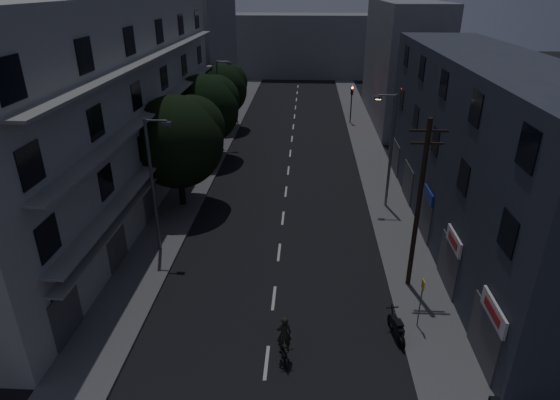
# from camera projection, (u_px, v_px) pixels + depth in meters

# --- Properties ---
(ground) EXTENTS (160.00, 160.00, 0.00)m
(ground) POSITION_uv_depth(u_px,v_px,m) (289.00, 168.00, 40.73)
(ground) COLOR black
(ground) RESTS_ON ground
(sidewalk_left) EXTENTS (3.00, 90.00, 0.15)m
(sidewalk_left) POSITION_uv_depth(u_px,v_px,m) (203.00, 166.00, 41.09)
(sidewalk_left) COLOR #565659
(sidewalk_left) RESTS_ON ground
(sidewalk_right) EXTENTS (3.00, 90.00, 0.15)m
(sidewalk_right) POSITION_uv_depth(u_px,v_px,m) (375.00, 169.00, 40.30)
(sidewalk_right) COLOR #565659
(sidewalk_right) RESTS_ON ground
(lane_markings) EXTENTS (0.15, 60.50, 0.01)m
(lane_markings) POSITION_uv_depth(u_px,v_px,m) (291.00, 146.00, 46.38)
(lane_markings) COLOR beige
(lane_markings) RESTS_ON ground
(building_left) EXTENTS (7.00, 36.00, 14.00)m
(building_left) POSITION_uv_depth(u_px,v_px,m) (111.00, 106.00, 32.06)
(building_left) COLOR #A3A39E
(building_left) RESTS_ON ground
(building_right) EXTENTS (6.19, 28.00, 11.00)m
(building_right) POSITION_uv_depth(u_px,v_px,m) (483.00, 153.00, 27.82)
(building_right) COLOR #2E323E
(building_right) RESTS_ON ground
(building_far_left) EXTENTS (6.00, 20.00, 16.00)m
(building_far_left) POSITION_uv_depth(u_px,v_px,m) (201.00, 41.00, 58.79)
(building_far_left) COLOR slate
(building_far_left) RESTS_ON ground
(building_far_right) EXTENTS (6.00, 20.00, 13.00)m
(building_far_right) POSITION_uv_depth(u_px,v_px,m) (401.00, 63.00, 52.74)
(building_far_right) COLOR slate
(building_far_right) RESTS_ON ground
(building_far_end) EXTENTS (24.00, 8.00, 10.00)m
(building_far_end) POSITION_uv_depth(u_px,v_px,m) (300.00, 46.00, 79.34)
(building_far_end) COLOR slate
(building_far_end) RESTS_ON ground
(tree_near) EXTENTS (6.37, 6.37, 7.85)m
(tree_near) POSITION_uv_depth(u_px,v_px,m) (178.00, 138.00, 31.87)
(tree_near) COLOR black
(tree_near) RESTS_ON sidewalk_left
(tree_mid) EXTENTS (6.08, 6.08, 7.49)m
(tree_mid) POSITION_uv_depth(u_px,v_px,m) (205.00, 107.00, 40.93)
(tree_mid) COLOR black
(tree_mid) RESTS_ON sidewalk_left
(tree_far) EXTENTS (5.61, 5.61, 6.94)m
(tree_far) POSITION_uv_depth(u_px,v_px,m) (221.00, 88.00, 49.90)
(tree_far) COLOR black
(tree_far) RESTS_ON sidewalk_left
(traffic_signal_far_right) EXTENTS (0.28, 0.37, 4.10)m
(traffic_signal_far_right) POSITION_uv_depth(u_px,v_px,m) (352.00, 97.00, 52.25)
(traffic_signal_far_right) COLOR black
(traffic_signal_far_right) RESTS_ON sidewalk_right
(traffic_signal_far_left) EXTENTS (0.28, 0.37, 4.10)m
(traffic_signal_far_left) POSITION_uv_depth(u_px,v_px,m) (236.00, 97.00, 52.37)
(traffic_signal_far_left) COLOR black
(traffic_signal_far_left) RESTS_ON sidewalk_left
(street_lamp_left_near) EXTENTS (1.51, 0.25, 8.00)m
(street_lamp_left_near) POSITION_uv_depth(u_px,v_px,m) (154.00, 180.00, 26.28)
(street_lamp_left_near) COLOR #5A5B62
(street_lamp_left_near) RESTS_ON sidewalk_left
(street_lamp_right) EXTENTS (1.51, 0.25, 8.00)m
(street_lamp_right) POSITION_uv_depth(u_px,v_px,m) (390.00, 146.00, 31.79)
(street_lamp_right) COLOR slate
(street_lamp_right) RESTS_ON sidewalk_right
(street_lamp_left_far) EXTENTS (1.51, 0.25, 8.00)m
(street_lamp_left_far) POSITION_uv_depth(u_px,v_px,m) (220.00, 99.00, 44.85)
(street_lamp_left_far) COLOR slate
(street_lamp_left_far) RESTS_ON sidewalk_left
(utility_pole) EXTENTS (1.80, 0.24, 9.00)m
(utility_pole) POSITION_uv_depth(u_px,v_px,m) (419.00, 203.00, 22.90)
(utility_pole) COLOR black
(utility_pole) RESTS_ON sidewalk_right
(bus_stop_sign) EXTENTS (0.06, 0.35, 2.52)m
(bus_stop_sign) POSITION_uv_depth(u_px,v_px,m) (422.00, 295.00, 21.10)
(bus_stop_sign) COLOR #595B60
(bus_stop_sign) RESTS_ON sidewalk_right
(motorcycle) EXTENTS (0.68, 2.04, 1.32)m
(motorcycle) POSITION_uv_depth(u_px,v_px,m) (396.00, 328.00, 21.12)
(motorcycle) COLOR black
(motorcycle) RESTS_ON ground
(cyclist) EXTENTS (1.03, 1.85, 2.23)m
(cyclist) POSITION_uv_depth(u_px,v_px,m) (284.00, 345.00, 19.81)
(cyclist) COLOR black
(cyclist) RESTS_ON ground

